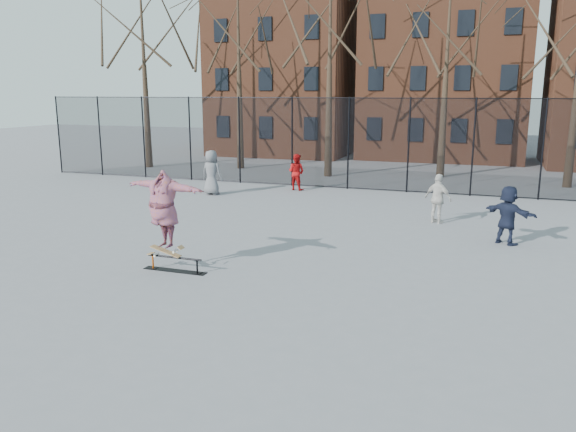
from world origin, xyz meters
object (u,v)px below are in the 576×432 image
(skateboard, at_px, (166,254))
(bystander_red, at_px, (296,172))
(skater, at_px, (164,214))
(skate_rail, at_px, (175,265))
(bystander_white, at_px, (438,199))
(bystander_navy, at_px, (508,215))
(bystander_grey, at_px, (212,173))

(skateboard, bearing_deg, bystander_red, 93.09)
(skateboard, distance_m, skater, 0.98)
(skate_rail, bearing_deg, bystander_red, 94.20)
(bystander_white, xyz_separation_m, bystander_navy, (2.06, -2.03, 0.02))
(skater, bearing_deg, bystander_red, 104.32)
(skateboard, bearing_deg, bystander_grey, 110.64)
(skate_rail, xyz_separation_m, bystander_grey, (-3.83, 9.56, 0.79))
(bystander_red, distance_m, bystander_white, 7.84)
(bystander_red, distance_m, bystander_navy, 10.70)
(skate_rail, bearing_deg, skater, -180.00)
(skater, bearing_deg, skate_rail, 11.22)
(skateboard, height_order, skater, skater)
(skater, bearing_deg, bystander_grey, 121.86)
(bystander_grey, xyz_separation_m, bystander_red, (2.96, 2.28, -0.14))
(skater, relative_size, bystander_navy, 1.36)
(bystander_navy, bearing_deg, skate_rail, 68.58)
(bystander_red, relative_size, bystander_white, 0.97)
(skateboard, relative_size, skater, 0.37)
(bystander_grey, bearing_deg, bystander_white, 172.19)
(skate_rail, bearing_deg, bystander_grey, 111.84)
(bystander_white, bearing_deg, bystander_navy, 161.31)
(skater, relative_size, bystander_grey, 1.22)
(skateboard, bearing_deg, bystander_navy, 33.98)
(skate_rail, xyz_separation_m, skateboard, (-0.23, 0.00, 0.27))
(bystander_white, height_order, bystander_navy, bystander_navy)
(bystander_white, relative_size, bystander_navy, 0.97)
(bystander_red, height_order, bystander_navy, bystander_navy)
(bystander_red, height_order, bystander_white, bystander_white)
(skate_rail, height_order, bystander_white, bystander_white)
(skate_rail, height_order, skater, skater)
(skater, distance_m, bystander_navy, 9.43)
(skater, xyz_separation_m, bystander_navy, (7.80, 5.26, -0.55))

